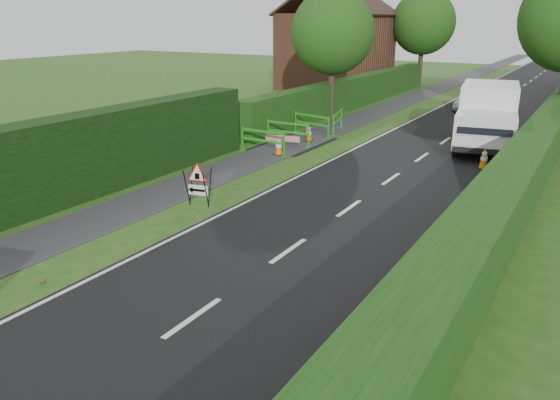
% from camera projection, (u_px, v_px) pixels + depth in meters
% --- Properties ---
extents(ground, '(120.00, 120.00, 0.00)m').
position_uv_depth(ground, '(178.00, 244.00, 13.22)').
color(ground, '#274D16').
rests_on(ground, ground).
extents(road_surface, '(6.00, 90.00, 0.02)m').
position_uv_depth(road_surface, '(516.00, 91.00, 40.52)').
color(road_surface, black).
rests_on(road_surface, ground).
extents(footpath, '(2.00, 90.00, 0.02)m').
position_uv_depth(footpath, '(442.00, 87.00, 43.19)').
color(footpath, '#2D2D30').
rests_on(footpath, ground).
extents(hedge_west_near, '(1.10, 18.00, 2.50)m').
position_uv_depth(hedge_west_near, '(45.00, 209.00, 15.64)').
color(hedge_west_near, black).
rests_on(hedge_west_near, ground).
extents(hedge_west_far, '(1.00, 24.00, 1.80)m').
position_uv_depth(hedge_west_far, '(353.00, 107.00, 33.57)').
color(hedge_west_far, '#14380F').
rests_on(hedge_west_far, ground).
extents(hedge_east, '(1.20, 50.00, 1.50)m').
position_uv_depth(hedge_east, '(546.00, 147.00, 23.10)').
color(hedge_east, '#14380F').
rests_on(hedge_east, ground).
extents(house_west, '(7.50, 7.40, 7.88)m').
position_uv_depth(house_west, '(336.00, 49.00, 41.59)').
color(house_west, brown).
rests_on(house_west, ground).
extents(tree_nw, '(4.40, 4.40, 6.70)m').
position_uv_depth(tree_nw, '(333.00, 32.00, 28.69)').
color(tree_nw, '#2D2116').
rests_on(tree_nw, ground).
extents(tree_fw, '(4.80, 4.80, 7.24)m').
position_uv_depth(tree_fw, '(423.00, 23.00, 41.61)').
color(tree_fw, '#2D2116').
rests_on(tree_fw, ground).
extents(triangle_sign, '(0.90, 0.90, 1.11)m').
position_uv_depth(triangle_sign, '(197.00, 181.00, 15.63)').
color(triangle_sign, black).
rests_on(triangle_sign, ground).
extents(works_van, '(3.08, 5.93, 2.58)m').
position_uv_depth(works_van, '(487.00, 116.00, 22.55)').
color(works_van, silver).
rests_on(works_van, ground).
extents(traffic_cone_0, '(0.38, 0.38, 0.79)m').
position_uv_depth(traffic_cone_0, '(484.00, 158.00, 19.71)').
color(traffic_cone_0, black).
rests_on(traffic_cone_0, ground).
extents(traffic_cone_1, '(0.38, 0.38, 0.79)m').
position_uv_depth(traffic_cone_1, '(498.00, 146.00, 21.50)').
color(traffic_cone_1, black).
rests_on(traffic_cone_1, ground).
extents(traffic_cone_2, '(0.38, 0.38, 0.79)m').
position_uv_depth(traffic_cone_2, '(502.00, 133.00, 24.07)').
color(traffic_cone_2, black).
rests_on(traffic_cone_2, ground).
extents(traffic_cone_3, '(0.38, 0.38, 0.79)m').
position_uv_depth(traffic_cone_3, '(279.00, 145.00, 21.69)').
color(traffic_cone_3, black).
rests_on(traffic_cone_3, ground).
extents(traffic_cone_4, '(0.38, 0.38, 0.79)m').
position_uv_depth(traffic_cone_4, '(309.00, 132.00, 24.11)').
color(traffic_cone_4, black).
rests_on(traffic_cone_4, ground).
extents(ped_barrier_0, '(2.07, 0.42, 1.00)m').
position_uv_depth(ped_barrier_0, '(263.00, 138.00, 21.78)').
color(ped_barrier_0, '#229B1C').
rests_on(ped_barrier_0, ground).
extents(ped_barrier_1, '(2.06, 0.35, 1.00)m').
position_uv_depth(ped_barrier_1, '(288.00, 130.00, 23.41)').
color(ped_barrier_1, '#229B1C').
rests_on(ped_barrier_1, ground).
extents(ped_barrier_2, '(2.09, 0.79, 1.00)m').
position_uv_depth(ped_barrier_2, '(312.00, 122.00, 25.23)').
color(ped_barrier_2, '#229B1C').
rests_on(ped_barrier_2, ground).
extents(ped_barrier_3, '(0.84, 2.08, 1.00)m').
position_uv_depth(ped_barrier_3, '(338.00, 119.00, 25.91)').
color(ped_barrier_3, '#229B1C').
rests_on(ped_barrier_3, ground).
extents(redwhite_plank, '(1.48, 0.35, 0.25)m').
position_uv_depth(redwhite_plank, '(283.00, 149.00, 22.78)').
color(redwhite_plank, red).
rests_on(redwhite_plank, ground).
extents(litter_can, '(0.12, 0.07, 0.07)m').
position_uv_depth(litter_can, '(43.00, 284.00, 11.28)').
color(litter_can, '#BF7F4C').
rests_on(litter_can, ground).
extents(hatchback_car, '(1.71, 3.44, 1.13)m').
position_uv_depth(hatchback_car, '(467.00, 100.00, 32.42)').
color(hatchback_car, silver).
rests_on(hatchback_car, ground).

